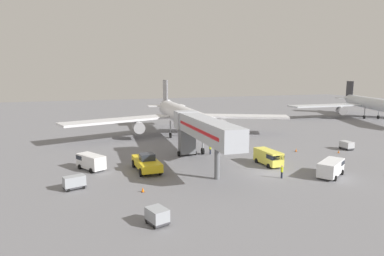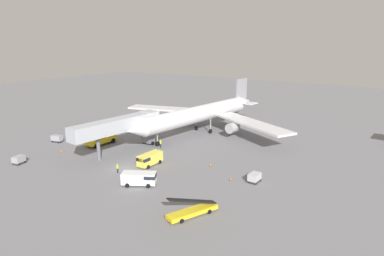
{
  "view_description": "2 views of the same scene",
  "coord_description": "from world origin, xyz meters",
  "px_view_note": "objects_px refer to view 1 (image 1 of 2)",
  "views": [
    {
      "loc": [
        -25.31,
        -36.69,
        13.18
      ],
      "look_at": [
        -3.74,
        19.36,
        3.64
      ],
      "focal_mm": 30.94,
      "sensor_mm": 36.0,
      "label": 1
    },
    {
      "loc": [
        42.01,
        -39.74,
        22.01
      ],
      "look_at": [
        0.16,
        20.88,
        3.17
      ],
      "focal_mm": 31.37,
      "sensor_mm": 36.0,
      "label": 2
    }
  ],
  "objects_px": {
    "baggage_cart_rear_right": "(157,216)",
    "safety_cone_alpha": "(296,150)",
    "service_van_mid_center": "(331,167)",
    "jet_bridge": "(201,129)",
    "baggage_cart_far_center": "(347,145)",
    "pushback_tug": "(147,163)",
    "airplane_at_gate": "(181,115)",
    "airplane_background": "(373,104)",
    "service_van_outer_right": "(269,157)",
    "service_van_far_right": "(90,161)",
    "baggage_cart_mid_left": "(74,182)",
    "safety_cone_charlie": "(339,152)",
    "safety_cone_bravo": "(143,190)",
    "ground_crew_worker_foreground": "(210,149)",
    "ground_crew_worker_midground": "(282,171)"
  },
  "relations": [
    {
      "from": "jet_bridge",
      "to": "service_van_far_right",
      "type": "xyz_separation_m",
      "value": [
        -15.19,
        4.37,
        -4.36
      ]
    },
    {
      "from": "service_van_outer_right",
      "to": "baggage_cart_rear_right",
      "type": "distance_m",
      "value": 24.54
    },
    {
      "from": "airplane_at_gate",
      "to": "ground_crew_worker_midground",
      "type": "distance_m",
      "value": 31.82
    },
    {
      "from": "baggage_cart_rear_right",
      "to": "safety_cone_alpha",
      "type": "distance_m",
      "value": 35.75
    },
    {
      "from": "airplane_at_gate",
      "to": "service_van_outer_right",
      "type": "bearing_deg",
      "value": -79.15
    },
    {
      "from": "service_van_far_right",
      "to": "jet_bridge",
      "type": "bearing_deg",
      "value": -16.05
    },
    {
      "from": "jet_bridge",
      "to": "service_van_outer_right",
      "type": "relative_size",
      "value": 4.05
    },
    {
      "from": "baggage_cart_rear_right",
      "to": "baggage_cart_mid_left",
      "type": "bearing_deg",
      "value": 117.94
    },
    {
      "from": "ground_crew_worker_midground",
      "to": "safety_cone_bravo",
      "type": "distance_m",
      "value": 18.05
    },
    {
      "from": "safety_cone_bravo",
      "to": "safety_cone_charlie",
      "type": "relative_size",
      "value": 1.15
    },
    {
      "from": "airplane_at_gate",
      "to": "airplane_background",
      "type": "xyz_separation_m",
      "value": [
        64.65,
        8.11,
        -0.21
      ]
    },
    {
      "from": "jet_bridge",
      "to": "service_van_outer_right",
      "type": "xyz_separation_m",
      "value": [
        9.68,
        -2.79,
        -4.32
      ]
    },
    {
      "from": "baggage_cart_rear_right",
      "to": "baggage_cart_far_center",
      "type": "relative_size",
      "value": 1.04
    },
    {
      "from": "baggage_cart_mid_left",
      "to": "airplane_at_gate",
      "type": "bearing_deg",
      "value": 49.51
    },
    {
      "from": "airplane_at_gate",
      "to": "service_van_mid_center",
      "type": "height_order",
      "value": "airplane_at_gate"
    },
    {
      "from": "airplane_at_gate",
      "to": "safety_cone_charlie",
      "type": "bearing_deg",
      "value": -48.42
    },
    {
      "from": "safety_cone_alpha",
      "to": "baggage_cart_rear_right",
      "type": "bearing_deg",
      "value": -147.76
    },
    {
      "from": "service_van_outer_right",
      "to": "airplane_at_gate",
      "type": "bearing_deg",
      "value": 100.85
    },
    {
      "from": "jet_bridge",
      "to": "baggage_cart_mid_left",
      "type": "distance_m",
      "value": 18.56
    },
    {
      "from": "pushback_tug",
      "to": "baggage_cart_rear_right",
      "type": "xyz_separation_m",
      "value": [
        -3.05,
        -16.88,
        -0.34
      ]
    },
    {
      "from": "baggage_cart_rear_right",
      "to": "ground_crew_worker_foreground",
      "type": "xyz_separation_m",
      "value": [
        15.39,
        22.73,
        0.12
      ]
    },
    {
      "from": "service_van_outer_right",
      "to": "baggage_cart_far_center",
      "type": "xyz_separation_m",
      "value": [
        19.14,
        3.91,
        -0.45
      ]
    },
    {
      "from": "airplane_at_gate",
      "to": "ground_crew_worker_foreground",
      "type": "relative_size",
      "value": 27.62
    },
    {
      "from": "baggage_cart_rear_right",
      "to": "ground_crew_worker_foreground",
      "type": "distance_m",
      "value": 27.45
    },
    {
      "from": "pushback_tug",
      "to": "safety_cone_bravo",
      "type": "relative_size",
      "value": 12.28
    },
    {
      "from": "ground_crew_worker_midground",
      "to": "baggage_cart_rear_right",
      "type": "bearing_deg",
      "value": -158.68
    },
    {
      "from": "safety_cone_bravo",
      "to": "baggage_cart_mid_left",
      "type": "bearing_deg",
      "value": 152.17
    },
    {
      "from": "service_van_outer_right",
      "to": "safety_cone_charlie",
      "type": "xyz_separation_m",
      "value": [
        15.69,
        2.27,
        -1.02
      ]
    },
    {
      "from": "baggage_cart_mid_left",
      "to": "safety_cone_charlie",
      "type": "relative_size",
      "value": 5.2
    },
    {
      "from": "airplane_at_gate",
      "to": "pushback_tug",
      "type": "relative_size",
      "value": 6.9
    },
    {
      "from": "jet_bridge",
      "to": "safety_cone_charlie",
      "type": "distance_m",
      "value": 25.93
    },
    {
      "from": "safety_cone_alpha",
      "to": "safety_cone_charlie",
      "type": "height_order",
      "value": "safety_cone_alpha"
    },
    {
      "from": "service_van_outer_right",
      "to": "airplane_background",
      "type": "distance_m",
      "value": 68.64
    },
    {
      "from": "ground_crew_worker_midground",
      "to": "airplane_background",
      "type": "distance_m",
      "value": 73.48
    },
    {
      "from": "service_van_mid_center",
      "to": "service_van_far_right",
      "type": "distance_m",
      "value": 32.98
    },
    {
      "from": "baggage_cart_rear_right",
      "to": "safety_cone_alpha",
      "type": "relative_size",
      "value": 4.0
    },
    {
      "from": "jet_bridge",
      "to": "ground_crew_worker_midground",
      "type": "height_order",
      "value": "jet_bridge"
    },
    {
      "from": "safety_cone_alpha",
      "to": "airplane_background",
      "type": "relative_size",
      "value": 0.01
    },
    {
      "from": "pushback_tug",
      "to": "baggage_cart_rear_right",
      "type": "distance_m",
      "value": 17.16
    },
    {
      "from": "baggage_cart_far_center",
      "to": "safety_cone_charlie",
      "type": "bearing_deg",
      "value": -154.58
    },
    {
      "from": "baggage_cart_far_center",
      "to": "safety_cone_bravo",
      "type": "height_order",
      "value": "baggage_cart_far_center"
    },
    {
      "from": "baggage_cart_far_center",
      "to": "ground_crew_worker_midground",
      "type": "xyz_separation_m",
      "value": [
        -21.18,
        -9.91,
        0.09
      ]
    },
    {
      "from": "service_van_far_right",
      "to": "ground_crew_worker_foreground",
      "type": "distance_m",
      "value": 19.75
    },
    {
      "from": "baggage_cart_mid_left",
      "to": "ground_crew_worker_midground",
      "type": "height_order",
      "value": "ground_crew_worker_midground"
    },
    {
      "from": "service_van_mid_center",
      "to": "baggage_cart_mid_left",
      "type": "relative_size",
      "value": 2.14
    },
    {
      "from": "service_van_mid_center",
      "to": "jet_bridge",
      "type": "bearing_deg",
      "value": 144.44
    },
    {
      "from": "airplane_at_gate",
      "to": "safety_cone_bravo",
      "type": "distance_m",
      "value": 33.96
    },
    {
      "from": "safety_cone_charlie",
      "to": "service_van_outer_right",
      "type": "bearing_deg",
      "value": -171.76
    },
    {
      "from": "airplane_at_gate",
      "to": "airplane_background",
      "type": "distance_m",
      "value": 65.16
    },
    {
      "from": "service_van_far_right",
      "to": "service_van_mid_center",
      "type": "bearing_deg",
      "value": -26.35
    }
  ]
}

